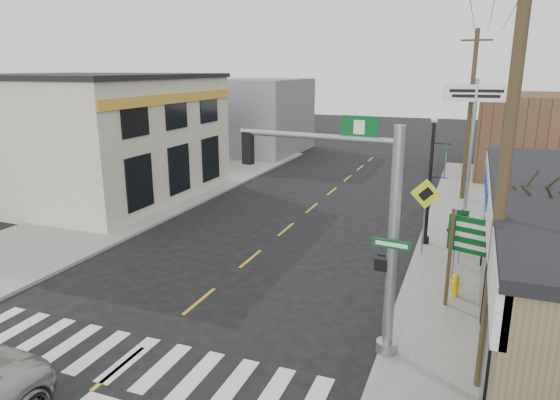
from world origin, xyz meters
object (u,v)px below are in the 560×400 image
at_px(utility_pole_near, 505,170).
at_px(bare_tree, 538,187).
at_px(guide_sign, 476,248).
at_px(fire_hydrant, 455,284).
at_px(utility_pole_far, 470,115).
at_px(dance_center_sign, 474,112).
at_px(traffic_signal_pole, 365,216).
at_px(lamp_post, 432,172).

bearing_deg(utility_pole_near, bare_tree, 77.60).
distance_m(guide_sign, fire_hydrant, 1.87).
bearing_deg(utility_pole_far, utility_pole_near, -86.68).
relative_size(fire_hydrant, dance_center_sign, 0.11).
relative_size(traffic_signal_pole, utility_pole_near, 0.61).
height_order(guide_sign, lamp_post, lamp_post).
xyz_separation_m(guide_sign, bare_tree, (1.31, -1.04, 2.22)).
distance_m(guide_sign, utility_pole_far, 14.50).
height_order(lamp_post, utility_pole_far, utility_pole_far).
relative_size(bare_tree, utility_pole_far, 0.58).
bearing_deg(dance_center_sign, utility_pole_near, -92.26).
relative_size(guide_sign, utility_pole_far, 0.34).
distance_m(guide_sign, lamp_post, 6.09).
bearing_deg(fire_hydrant, traffic_signal_pole, -118.07).
xyz_separation_m(dance_center_sign, bare_tree, (1.77, -13.08, -0.83)).
xyz_separation_m(dance_center_sign, utility_pole_near, (0.75, -16.03, 0.09)).
bearing_deg(dance_center_sign, bare_tree, -87.25).
bearing_deg(dance_center_sign, guide_sign, -92.74).
distance_m(bare_tree, utility_pole_far, 15.40).
relative_size(dance_center_sign, bare_tree, 1.25).
xyz_separation_m(fire_hydrant, utility_pole_near, (0.78, -4.82, 4.74)).
bearing_deg(lamp_post, utility_pole_near, -68.58).
height_order(traffic_signal_pole, bare_tree, traffic_signal_pole).
xyz_separation_m(bare_tree, utility_pole_far, (-2.01, 15.26, 0.51)).
bearing_deg(dance_center_sign, lamp_post, -107.19).
bearing_deg(guide_sign, bare_tree, -19.27).
xyz_separation_m(traffic_signal_pole, guide_sign, (2.72, 3.35, -1.63)).
height_order(traffic_signal_pole, lamp_post, traffic_signal_pole).
height_order(traffic_signal_pole, utility_pole_near, utility_pole_near).
bearing_deg(traffic_signal_pole, guide_sign, 57.24).
bearing_deg(traffic_signal_pole, lamp_post, 90.80).
distance_m(traffic_signal_pole, bare_tree, 4.68).
bearing_deg(utility_pole_near, traffic_signal_pole, 174.66).
height_order(traffic_signal_pole, guide_sign, traffic_signal_pole).
relative_size(dance_center_sign, utility_pole_far, 0.73).
bearing_deg(bare_tree, lamp_post, 115.00).
bearing_deg(guide_sign, utility_pole_near, -66.62).
distance_m(lamp_post, dance_center_sign, 6.77).
bearing_deg(fire_hydrant, bare_tree, -46.12).
height_order(lamp_post, bare_tree, bare_tree).
bearing_deg(utility_pole_near, utility_pole_far, 99.75).
bearing_deg(lamp_post, traffic_signal_pole, -86.55).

